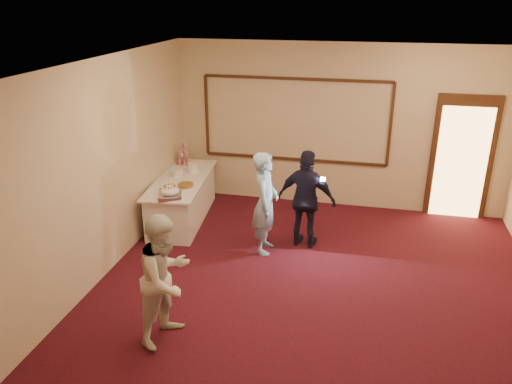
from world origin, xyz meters
TOP-DOWN VIEW (x-y plane):
  - floor at (0.00, 0.00)m, footprint 7.00×7.00m
  - room_walls at (0.00, 0.00)m, footprint 6.04×7.04m
  - wall_molding at (-0.80, 3.47)m, footprint 3.45×0.04m
  - doorway at (2.15, 3.45)m, footprint 1.05×0.07m
  - buffet_table at (-2.58, 2.20)m, footprint 1.06×2.23m
  - pavlova_tray at (-2.45, 1.37)m, footprint 0.48×0.54m
  - cupcake_stand at (-2.83, 3.00)m, footprint 0.29×0.29m
  - plate_stack_a at (-2.66, 2.26)m, footprint 0.17×0.17m
  - plate_stack_b at (-2.49, 2.59)m, footprint 0.20×0.20m
  - tart at (-2.36, 1.83)m, footprint 0.30×0.30m
  - man at (-0.91, 1.39)m, footprint 0.41×0.60m
  - woman at (-1.57, -0.92)m, footprint 0.79×0.90m
  - guest at (-0.32, 1.70)m, footprint 0.98×0.56m
  - camera_flash at (-0.08, 1.56)m, footprint 0.08×0.06m

SIDE VIEW (x-z plane):
  - floor at x=0.00m, z-range 0.00..0.00m
  - buffet_table at x=-2.58m, z-range 0.00..0.77m
  - woman at x=-1.57m, z-range 0.00..1.55m
  - guest at x=-0.32m, z-range 0.00..1.58m
  - tart at x=-2.36m, z-range 0.77..0.83m
  - man at x=-0.91m, z-range 0.00..1.61m
  - plate_stack_a at x=-2.66m, z-range 0.77..0.92m
  - pavlova_tray at x=-2.45m, z-range 0.76..0.94m
  - plate_stack_b at x=-2.49m, z-range 0.77..0.94m
  - cupcake_stand at x=-2.83m, z-range 0.71..1.14m
  - doorway at x=2.15m, z-range -0.02..2.18m
  - camera_flash at x=-0.08m, z-range 1.17..1.22m
  - wall_molding at x=-0.80m, z-range 0.83..2.38m
  - room_walls at x=0.00m, z-range 0.52..3.54m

